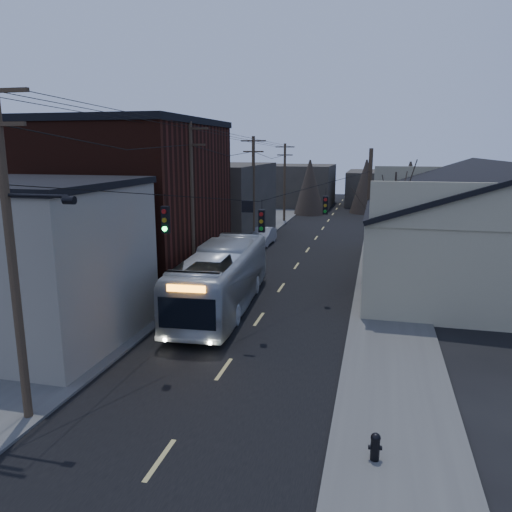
# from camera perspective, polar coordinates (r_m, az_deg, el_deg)

# --- Properties ---
(ground) EXTENTS (160.00, 160.00, 0.00)m
(ground) POSITION_cam_1_polar(r_m,az_deg,el_deg) (13.87, -14.70, -26.24)
(ground) COLOR black
(ground) RESTS_ON ground
(road_surface) EXTENTS (9.00, 110.00, 0.02)m
(road_surface) POSITION_cam_1_polar(r_m,az_deg,el_deg) (40.70, 5.54, 0.14)
(road_surface) COLOR black
(road_surface) RESTS_ON ground
(sidewalk_left) EXTENTS (4.00, 110.00, 0.12)m
(sidewalk_left) POSITION_cam_1_polar(r_m,az_deg,el_deg) (42.07, -3.26, 0.64)
(sidewalk_left) COLOR #474744
(sidewalk_left) RESTS_ON ground
(sidewalk_right) EXTENTS (4.00, 110.00, 0.12)m
(sidewalk_right) POSITION_cam_1_polar(r_m,az_deg,el_deg) (40.32, 14.71, -0.26)
(sidewalk_right) COLOR #474744
(sidewalk_right) RESTS_ON ground
(building_clapboard) EXTENTS (8.00, 8.00, 7.00)m
(building_clapboard) POSITION_cam_1_polar(r_m,az_deg,el_deg) (23.99, -24.06, -0.94)
(building_clapboard) COLOR gray
(building_clapboard) RESTS_ON ground
(building_brick) EXTENTS (10.00, 12.00, 10.00)m
(building_brick) POSITION_cam_1_polar(r_m,az_deg,el_deg) (33.44, -14.18, 5.84)
(building_brick) COLOR black
(building_brick) RESTS_ON ground
(building_left_far) EXTENTS (9.00, 14.00, 7.00)m
(building_left_far) POSITION_cam_1_polar(r_m,az_deg,el_deg) (48.10, -4.67, 6.24)
(building_left_far) COLOR #302C26
(building_left_far) RESTS_ON ground
(warehouse) EXTENTS (16.16, 20.60, 7.73)m
(warehouse) POSITION_cam_1_polar(r_m,az_deg,el_deg) (35.69, 25.53, 1.66)
(warehouse) COLOR gray
(warehouse) RESTS_ON ground
(building_far_left) EXTENTS (10.00, 12.00, 6.00)m
(building_far_left) POSITION_cam_1_polar(r_m,az_deg,el_deg) (75.50, 4.88, 8.05)
(building_far_left) COLOR #302C26
(building_far_left) RESTS_ON ground
(building_far_right) EXTENTS (12.00, 14.00, 5.00)m
(building_far_right) POSITION_cam_1_polar(r_m,az_deg,el_deg) (79.65, 14.80, 7.55)
(building_far_right) COLOR #302C26
(building_far_right) RESTS_ON ground
(bare_tree) EXTENTS (0.40, 0.40, 7.20)m
(bare_tree) POSITION_cam_1_polar(r_m,az_deg,el_deg) (29.84, 15.33, 2.31)
(bare_tree) COLOR black
(bare_tree) RESTS_ON ground
(utility_lines) EXTENTS (11.24, 45.28, 10.50)m
(utility_lines) POSITION_cam_1_polar(r_m,az_deg,el_deg) (34.83, -0.80, 6.38)
(utility_lines) COLOR #382B1E
(utility_lines) RESTS_ON ground
(bus) EXTENTS (3.67, 12.47, 3.43)m
(bus) POSITION_cam_1_polar(r_m,az_deg,el_deg) (26.73, -3.95, -2.54)
(bus) COLOR #A8AEB4
(bus) RESTS_ON ground
(parked_car) EXTENTS (1.68, 4.63, 1.52)m
(parked_car) POSITION_cam_1_polar(r_m,az_deg,el_deg) (44.68, 0.77, 2.26)
(parked_car) COLOR #999BA0
(parked_car) RESTS_ON ground
(fire_hydrant) EXTENTS (0.38, 0.28, 0.81)m
(fire_hydrant) POSITION_cam_1_polar(r_m,az_deg,el_deg) (14.99, 13.47, -20.32)
(fire_hydrant) COLOR black
(fire_hydrant) RESTS_ON sidewalk_right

